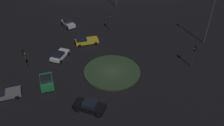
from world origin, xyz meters
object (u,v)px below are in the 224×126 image
object	(u,v)px
car_silver	(68,23)
traffic_light_south	(110,19)
car_grey	(2,94)
traffic_light_southeast	(24,57)
car_white	(60,55)
car_yellow	(86,41)
streetlamp_west	(212,12)
traffic_light_west	(194,52)
car_black	(90,106)
car_green	(47,81)

from	to	relation	value
car_silver	traffic_light_south	distance (m)	9.72
car_grey	traffic_light_southeast	world-z (taller)	traffic_light_southeast
car_white	car_yellow	size ratio (longest dim) A/B	0.88
streetlamp_west	traffic_light_west	bearing A→B (deg)	34.93
car_white	car_grey	distance (m)	11.76
traffic_light_south	car_white	bearing A→B (deg)	-41.16
car_white	streetlamp_west	distance (m)	28.60
streetlamp_west	car_black	bearing A→B (deg)	16.49
car_silver	car_black	distance (m)	25.95
car_white	traffic_light_west	size ratio (longest dim) A/B	0.99
car_silver	car_green	size ratio (longest dim) A/B	1.03
car_black	car_grey	bearing A→B (deg)	9.15
car_silver	car_white	size ratio (longest dim) A/B	1.02
car_grey	traffic_light_south	distance (m)	25.69
traffic_light_south	traffic_light_west	bearing A→B (deg)	44.54
traffic_light_southeast	car_green	bearing A→B (deg)	-40.35
car_white	streetlamp_west	size ratio (longest dim) A/B	0.41
car_black	traffic_light_south	xyz separation A→B (m)	(-11.62, -20.08, 1.95)
car_green	car_yellow	distance (m)	13.20
car_green	car_grey	xyz separation A→B (m)	(6.22, 0.28, -0.03)
car_grey	traffic_light_southeast	size ratio (longest dim) A/B	1.09
car_green	car_yellow	xyz separation A→B (m)	(-9.32, -9.34, 0.00)
traffic_light_south	car_green	bearing A→B (deg)	-29.40
car_silver	car_grey	bearing A→B (deg)	131.91
car_black	traffic_light_south	bearing A→B (deg)	-76.54
car_silver	car_white	bearing A→B (deg)	148.12
car_white	car_silver	bearing A→B (deg)	21.79
car_green	traffic_light_south	world-z (taller)	traffic_light_south
traffic_light_south	car_black	bearing A→B (deg)	-7.86
traffic_light_west	streetlamp_west	bearing A→B (deg)	-127.77
traffic_light_west	traffic_light_southeast	world-z (taller)	traffic_light_southeast
car_silver	car_green	world-z (taller)	car_silver
car_green	streetlamp_west	distance (m)	31.37
car_yellow	streetlamp_west	bearing A→B (deg)	-15.37
car_grey	traffic_light_west	bearing A→B (deg)	-4.12
car_green	car_black	xyz separation A→B (m)	(-4.29, 7.47, 0.03)
traffic_light_west	car_white	bearing A→B (deg)	-12.70
traffic_light_southeast	streetlamp_west	distance (m)	33.50
car_grey	car_yellow	size ratio (longest dim) A/B	1.00
traffic_light_southeast	car_white	bearing A→B (deg)	41.27
car_white	car_yellow	distance (m)	6.56
car_yellow	streetlamp_west	world-z (taller)	streetlamp_west
car_black	car_yellow	bearing A→B (deg)	-63.13
car_black	traffic_light_south	size ratio (longest dim) A/B	1.11
car_grey	traffic_light_south	xyz separation A→B (m)	(-22.14, -12.89, 2.01)
car_silver	traffic_light_west	xyz separation A→B (m)	(-14.96, 23.17, 2.07)
car_black	traffic_light_west	xyz separation A→B (m)	(-18.86, -2.48, 2.13)
traffic_light_southeast	traffic_light_south	world-z (taller)	traffic_light_southeast
car_black	traffic_light_west	distance (m)	19.14
traffic_light_west	traffic_light_south	distance (m)	19.03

